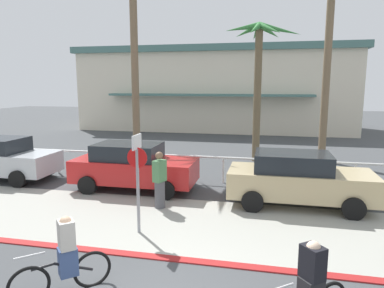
{
  "coord_description": "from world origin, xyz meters",
  "views": [
    {
      "loc": [
        1.65,
        -4.74,
        3.79
      ],
      "look_at": [
        -0.7,
        6.0,
        1.92
      ],
      "focal_mm": 33.01,
      "sensor_mm": 36.0,
      "label": 1
    }
  ],
  "objects_px": {
    "car_silver_0": "(0,158)",
    "car_red_1": "(133,166)",
    "cyclist_black_0": "(65,258)",
    "pedestrian_1": "(160,182)",
    "palm_tree_2": "(329,31)",
    "palm_tree_0": "(133,12)",
    "palm_tree_1": "(259,58)",
    "stop_sign_bike_lane": "(137,170)",
    "car_tan_2": "(298,179)"
  },
  "relations": [
    {
      "from": "stop_sign_bike_lane",
      "to": "palm_tree_1",
      "type": "height_order",
      "value": "palm_tree_1"
    },
    {
      "from": "stop_sign_bike_lane",
      "to": "pedestrian_1",
      "type": "height_order",
      "value": "stop_sign_bike_lane"
    },
    {
      "from": "palm_tree_0",
      "to": "car_tan_2",
      "type": "bearing_deg",
      "value": -35.64
    },
    {
      "from": "cyclist_black_0",
      "to": "stop_sign_bike_lane",
      "type": "bearing_deg",
      "value": 83.12
    },
    {
      "from": "palm_tree_0",
      "to": "pedestrian_1",
      "type": "height_order",
      "value": "palm_tree_0"
    },
    {
      "from": "palm_tree_0",
      "to": "palm_tree_1",
      "type": "xyz_separation_m",
      "value": [
        5.91,
        1.11,
        -2.11
      ]
    },
    {
      "from": "car_silver_0",
      "to": "car_tan_2",
      "type": "distance_m",
      "value": 11.43
    },
    {
      "from": "palm_tree_1",
      "to": "car_silver_0",
      "type": "bearing_deg",
      "value": -149.98
    },
    {
      "from": "car_tan_2",
      "to": "pedestrian_1",
      "type": "bearing_deg",
      "value": -164.48
    },
    {
      "from": "cyclist_black_0",
      "to": "pedestrian_1",
      "type": "relative_size",
      "value": 0.84
    },
    {
      "from": "palm_tree_0",
      "to": "palm_tree_1",
      "type": "bearing_deg",
      "value": 10.67
    },
    {
      "from": "palm_tree_0",
      "to": "car_red_1",
      "type": "height_order",
      "value": "palm_tree_0"
    },
    {
      "from": "car_tan_2",
      "to": "car_red_1",
      "type": "bearing_deg",
      "value": 174.62
    },
    {
      "from": "palm_tree_0",
      "to": "pedestrian_1",
      "type": "relative_size",
      "value": 5.28
    },
    {
      "from": "palm_tree_1",
      "to": "pedestrian_1",
      "type": "xyz_separation_m",
      "value": [
        -2.64,
        -7.59,
        -4.2
      ]
    },
    {
      "from": "palm_tree_0",
      "to": "palm_tree_2",
      "type": "height_order",
      "value": "palm_tree_0"
    },
    {
      "from": "palm_tree_2",
      "to": "stop_sign_bike_lane",
      "type": "bearing_deg",
      "value": -119.79
    },
    {
      "from": "palm_tree_1",
      "to": "cyclist_black_0",
      "type": "bearing_deg",
      "value": -103.56
    },
    {
      "from": "car_red_1",
      "to": "cyclist_black_0",
      "type": "height_order",
      "value": "car_red_1"
    },
    {
      "from": "car_red_1",
      "to": "palm_tree_2",
      "type": "bearing_deg",
      "value": 41.69
    },
    {
      "from": "palm_tree_1",
      "to": "cyclist_black_0",
      "type": "relative_size",
      "value": 4.46
    },
    {
      "from": "car_tan_2",
      "to": "pedestrian_1",
      "type": "distance_m",
      "value": 4.31
    },
    {
      "from": "palm_tree_0",
      "to": "car_tan_2",
      "type": "relative_size",
      "value": 2.13
    },
    {
      "from": "pedestrian_1",
      "to": "car_silver_0",
      "type": "bearing_deg",
      "value": 165.56
    },
    {
      "from": "car_silver_0",
      "to": "pedestrian_1",
      "type": "height_order",
      "value": "pedestrian_1"
    },
    {
      "from": "stop_sign_bike_lane",
      "to": "car_red_1",
      "type": "relative_size",
      "value": 0.58
    },
    {
      "from": "car_silver_0",
      "to": "cyclist_black_0",
      "type": "distance_m",
      "value": 9.54
    },
    {
      "from": "cyclist_black_0",
      "to": "car_red_1",
      "type": "bearing_deg",
      "value": 100.73
    },
    {
      "from": "palm_tree_2",
      "to": "cyclist_black_0",
      "type": "xyz_separation_m",
      "value": [
        -6.11,
        -12.89,
        -5.56
      ]
    },
    {
      "from": "car_tan_2",
      "to": "palm_tree_1",
      "type": "bearing_deg",
      "value": 103.21
    },
    {
      "from": "stop_sign_bike_lane",
      "to": "palm_tree_2",
      "type": "relative_size",
      "value": 0.29
    },
    {
      "from": "car_tan_2",
      "to": "pedestrian_1",
      "type": "height_order",
      "value": "pedestrian_1"
    },
    {
      "from": "car_red_1",
      "to": "car_tan_2",
      "type": "xyz_separation_m",
      "value": [
        5.68,
        -0.53,
        0.0
      ]
    },
    {
      "from": "cyclist_black_0",
      "to": "palm_tree_2",
      "type": "bearing_deg",
      "value": 64.63
    },
    {
      "from": "palm_tree_1",
      "to": "cyclist_black_0",
      "type": "distance_m",
      "value": 13.34
    },
    {
      "from": "car_silver_0",
      "to": "car_tan_2",
      "type": "height_order",
      "value": "same"
    },
    {
      "from": "car_red_1",
      "to": "car_silver_0",
      "type": "bearing_deg",
      "value": 178.2
    },
    {
      "from": "palm_tree_2",
      "to": "palm_tree_0",
      "type": "bearing_deg",
      "value": -169.18
    },
    {
      "from": "car_silver_0",
      "to": "car_red_1",
      "type": "xyz_separation_m",
      "value": [
        5.73,
        -0.18,
        0.0
      ]
    },
    {
      "from": "stop_sign_bike_lane",
      "to": "palm_tree_0",
      "type": "bearing_deg",
      "value": 111.51
    },
    {
      "from": "stop_sign_bike_lane",
      "to": "palm_tree_0",
      "type": "xyz_separation_m",
      "value": [
        -3.29,
        8.35,
        5.46
      ]
    },
    {
      "from": "palm_tree_0",
      "to": "palm_tree_1",
      "type": "distance_m",
      "value": 6.38
    },
    {
      "from": "palm_tree_1",
      "to": "palm_tree_0",
      "type": "bearing_deg",
      "value": -169.33
    },
    {
      "from": "palm_tree_2",
      "to": "palm_tree_1",
      "type": "bearing_deg",
      "value": -168.91
    },
    {
      "from": "palm_tree_1",
      "to": "car_red_1",
      "type": "bearing_deg",
      "value": -125.22
    },
    {
      "from": "palm_tree_0",
      "to": "cyclist_black_0",
      "type": "height_order",
      "value": "palm_tree_0"
    },
    {
      "from": "palm_tree_2",
      "to": "pedestrian_1",
      "type": "distance_m",
      "value": 11.42
    },
    {
      "from": "palm_tree_2",
      "to": "pedestrian_1",
      "type": "height_order",
      "value": "palm_tree_2"
    },
    {
      "from": "stop_sign_bike_lane",
      "to": "pedestrian_1",
      "type": "relative_size",
      "value": 1.44
    },
    {
      "from": "stop_sign_bike_lane",
      "to": "car_tan_2",
      "type": "distance_m",
      "value": 5.19
    }
  ]
}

